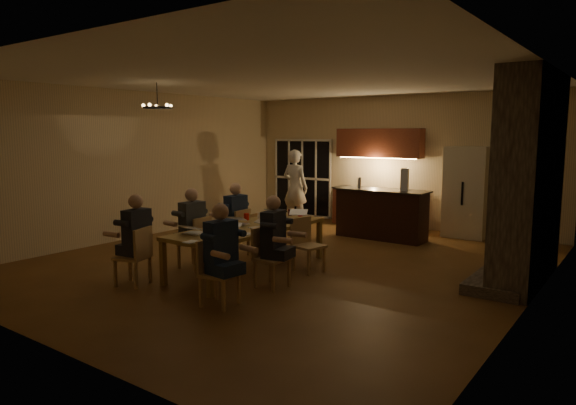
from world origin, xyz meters
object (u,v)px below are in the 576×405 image
Objects in this scene: mug_back at (260,215)px; can_cola at (290,212)px; laptop_f at (298,214)px; redcup_far at (300,213)px; refrigerator at (467,192)px; chair_right_mid at (272,258)px; person_left_mid at (193,229)px; plate_far at (295,222)px; redcup_near at (209,238)px; dining_table at (249,248)px; laptop_c at (238,218)px; mug_mid at (278,219)px; chair_left_far at (235,233)px; plate_near at (243,234)px; person_left_far at (236,220)px; laptop_d at (259,222)px; chair_left_mid at (194,242)px; person_right_near at (221,255)px; bar_island at (381,214)px; chair_left_near at (132,256)px; person_left_near at (137,239)px; mug_front at (228,226)px; person_right_mid at (273,241)px; can_silver at (221,229)px; bar_blender at (405,180)px; plate_left at (195,233)px; laptop_e at (278,211)px; laptop_a at (194,227)px; bar_bottle at (359,183)px; laptop_b at (227,228)px; standing_person at (295,187)px; chandelier at (158,108)px; chair_right_far at (309,245)px; chair_right_near at (220,273)px; redcup_mid at (246,217)px.

mug_back is 0.62m from can_cola.
redcup_far is (-0.19, 0.36, -0.05)m from laptop_f.
chair_right_mid is (-1.19, -5.52, -0.55)m from refrigerator.
chair_right_mid is 0.64× the size of person_left_mid.
redcup_near is at bearing -90.76° from plate_far.
redcup_near is at bearing -74.85° from dining_table.
laptop_c is 3.20× the size of mug_mid.
chair_left_far is 1.78m from plate_near.
person_left_far is at bearing -140.76° from redcup_far.
plate_far is at bearing 98.48° from laptop_d.
person_right_near is (1.72, -1.15, 0.24)m from chair_left_mid.
bar_island is 1.47× the size of person_left_mid.
chair_left_near is 0.64× the size of person_left_near.
mug_mid is 0.83× the size of redcup_near.
refrigerator reaches higher than mug_front.
chair_left_near is at bearing 114.71° from person_right_mid.
can_silver is at bearing 35.43° from person_left_far.
person_right_mid is (1.77, 1.09, 0.00)m from person_left_near.
bar_blender is at bearing 75.16° from can_silver.
person_left_near is 13.80× the size of mug_mid.
chair_right_mid is at bearing 58.71° from person_left_far.
person_left_near reaches higher than plate_near.
laptop_d is at bearing 58.16° from plate_left.
laptop_e is 2.67× the size of can_silver.
bar_island is 2.73m from laptop_f.
bar_bottle reaches higher than laptop_a.
plate_near is at bearing -60.66° from mug_back.
laptop_b is at bearing 111.15° from chair_left_near.
person_left_near is 11.50× the size of redcup_far.
laptop_a is at bearing 73.38° from laptop_c.
bar_island reaches higher than chair_left_mid.
chandelier is (-0.19, -4.12, 1.81)m from standing_person.
can_cola is 0.46× the size of plate_near.
chair_right_far reaches higher than mug_front.
chair_left_far is at bearing 164.77° from laptop_d.
person_left_mid is 2.08m from redcup_far.
mug_front is 4.33m from bar_blender.
mug_mid is at bearing 25.76° from person_right_near.
chair_right_near is at bearing -27.20° from chandelier.
bar_blender is at bearing -127.61° from laptop_c.
redcup_near is at bearing 49.09° from chair_left_mid.
person_left_far is 11.50× the size of redcup_far.
laptop_d is 0.65m from can_silver.
laptop_e is at bearing 29.35° from person_right_near.
chair_left_mid is 2.78× the size of laptop_f.
chair_right_far is 3.71× the size of bar_bottle.
plate_far is (1.26, 0.17, 0.31)m from chair_left_far.
can_silver is (0.44, -1.12, 0.00)m from redcup_mid.
person_left_mid reaches higher than redcup_near.
laptop_c is (-1.11, -0.49, 0.42)m from chair_right_far.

